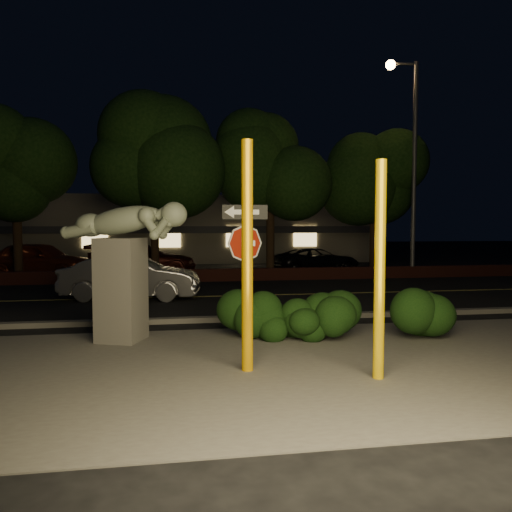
{
  "coord_description": "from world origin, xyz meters",
  "views": [
    {
      "loc": [
        -1.71,
        -8.71,
        2.28
      ],
      "look_at": [
        0.07,
        1.98,
        1.6
      ],
      "focal_mm": 35.0,
      "sensor_mm": 36.0,
      "label": 1
    }
  ],
  "objects_px": {
    "yellow_pole_right": "(380,271)",
    "signpost": "(245,244)",
    "yellow_pole_left": "(247,257)",
    "streetlight": "(410,150)",
    "parked_car_dark": "(317,260)",
    "sculpture": "(123,256)",
    "parked_car_red": "(39,259)",
    "silver_sedan": "(131,277)",
    "parked_car_darkred": "(142,259)"
  },
  "relations": [
    {
      "from": "yellow_pole_right",
      "to": "signpost",
      "type": "distance_m",
      "value": 3.38
    },
    {
      "from": "yellow_pole_left",
      "to": "yellow_pole_right",
      "type": "xyz_separation_m",
      "value": [
        1.85,
        -0.71,
        -0.17
      ]
    },
    {
      "from": "streetlight",
      "to": "parked_car_dark",
      "type": "xyz_separation_m",
      "value": [
        -3.09,
        3.24,
        -4.87
      ]
    },
    {
      "from": "sculpture",
      "to": "streetlight",
      "type": "xyz_separation_m",
      "value": [
        10.89,
        10.03,
        3.78
      ]
    },
    {
      "from": "sculpture",
      "to": "yellow_pole_left",
      "type": "bearing_deg",
      "value": -27.87
    },
    {
      "from": "yellow_pole_right",
      "to": "parked_car_red",
      "type": "height_order",
      "value": "yellow_pole_right"
    },
    {
      "from": "yellow_pole_left",
      "to": "yellow_pole_right",
      "type": "relative_size",
      "value": 1.11
    },
    {
      "from": "yellow_pole_left",
      "to": "silver_sedan",
      "type": "distance_m",
      "value": 8.47
    },
    {
      "from": "yellow_pole_left",
      "to": "parked_car_darkred",
      "type": "relative_size",
      "value": 0.73
    },
    {
      "from": "sculpture",
      "to": "silver_sedan",
      "type": "distance_m",
      "value": 5.76
    },
    {
      "from": "silver_sedan",
      "to": "parked_car_red",
      "type": "distance_m",
      "value": 8.62
    },
    {
      "from": "silver_sedan",
      "to": "yellow_pole_left",
      "type": "bearing_deg",
      "value": -154.54
    },
    {
      "from": "parked_car_red",
      "to": "parked_car_dark",
      "type": "height_order",
      "value": "parked_car_red"
    },
    {
      "from": "yellow_pole_left",
      "to": "parked_car_dark",
      "type": "relative_size",
      "value": 0.86
    },
    {
      "from": "sculpture",
      "to": "streetlight",
      "type": "distance_m",
      "value": 15.28
    },
    {
      "from": "silver_sedan",
      "to": "yellow_pole_right",
      "type": "bearing_deg",
      "value": -145.29
    },
    {
      "from": "signpost",
      "to": "streetlight",
      "type": "height_order",
      "value": "streetlight"
    },
    {
      "from": "yellow_pole_right",
      "to": "sculpture",
      "type": "bearing_deg",
      "value": 141.79
    },
    {
      "from": "signpost",
      "to": "parked_car_darkred",
      "type": "bearing_deg",
      "value": 103.82
    },
    {
      "from": "yellow_pole_left",
      "to": "signpost",
      "type": "bearing_deg",
      "value": 82.68
    },
    {
      "from": "parked_car_red",
      "to": "parked_car_darkred",
      "type": "relative_size",
      "value": 0.92
    },
    {
      "from": "parked_car_darkred",
      "to": "parked_car_dark",
      "type": "bearing_deg",
      "value": -89.14
    },
    {
      "from": "yellow_pole_left",
      "to": "yellow_pole_right",
      "type": "bearing_deg",
      "value": -21.06
    },
    {
      "from": "sculpture",
      "to": "streetlight",
      "type": "bearing_deg",
      "value": 63.59
    },
    {
      "from": "parked_car_darkred",
      "to": "sculpture",
      "type": "bearing_deg",
      "value": -176.11
    },
    {
      "from": "yellow_pole_left",
      "to": "sculpture",
      "type": "relative_size",
      "value": 1.32
    },
    {
      "from": "yellow_pole_left",
      "to": "silver_sedan",
      "type": "height_order",
      "value": "yellow_pole_left"
    },
    {
      "from": "streetlight",
      "to": "silver_sedan",
      "type": "distance_m",
      "value": 12.94
    },
    {
      "from": "yellow_pole_right",
      "to": "silver_sedan",
      "type": "bearing_deg",
      "value": 115.89
    },
    {
      "from": "streetlight",
      "to": "silver_sedan",
      "type": "height_order",
      "value": "streetlight"
    },
    {
      "from": "yellow_pole_right",
      "to": "parked_car_red",
      "type": "distance_m",
      "value": 18.35
    },
    {
      "from": "parked_car_dark",
      "to": "parked_car_darkred",
      "type": "bearing_deg",
      "value": 79.0
    },
    {
      "from": "streetlight",
      "to": "parked_car_red",
      "type": "relative_size",
      "value": 2.02
    },
    {
      "from": "signpost",
      "to": "parked_car_red",
      "type": "bearing_deg",
      "value": 120.85
    },
    {
      "from": "signpost",
      "to": "sculpture",
      "type": "relative_size",
      "value": 0.99
    },
    {
      "from": "yellow_pole_right",
      "to": "parked_car_dark",
      "type": "distance_m",
      "value": 16.84
    },
    {
      "from": "yellow_pole_left",
      "to": "parked_car_red",
      "type": "bearing_deg",
      "value": 114.18
    },
    {
      "from": "parked_car_red",
      "to": "yellow_pole_left",
      "type": "bearing_deg",
      "value": -140.33
    },
    {
      "from": "yellow_pole_left",
      "to": "signpost",
      "type": "distance_m",
      "value": 2.3
    },
    {
      "from": "yellow_pole_left",
      "to": "yellow_pole_right",
      "type": "distance_m",
      "value": 1.99
    },
    {
      "from": "yellow_pole_left",
      "to": "parked_car_red",
      "type": "relative_size",
      "value": 0.79
    },
    {
      "from": "streetlight",
      "to": "signpost",
      "type": "bearing_deg",
      "value": -122.82
    },
    {
      "from": "sculpture",
      "to": "streetlight",
      "type": "relative_size",
      "value": 0.3
    },
    {
      "from": "silver_sedan",
      "to": "parked_car_red",
      "type": "relative_size",
      "value": 0.91
    },
    {
      "from": "yellow_pole_right",
      "to": "parked_car_dark",
      "type": "xyz_separation_m",
      "value": [
        3.86,
        16.36,
        -1.03
      ]
    },
    {
      "from": "yellow_pole_right",
      "to": "silver_sedan",
      "type": "distance_m",
      "value": 9.78
    },
    {
      "from": "silver_sedan",
      "to": "sculpture",
      "type": "bearing_deg",
      "value": -167.97
    },
    {
      "from": "signpost",
      "to": "parked_car_red",
      "type": "height_order",
      "value": "signpost"
    },
    {
      "from": "parked_car_darkred",
      "to": "parked_car_dark",
      "type": "relative_size",
      "value": 1.18
    },
    {
      "from": "yellow_pole_left",
      "to": "parked_car_red",
      "type": "height_order",
      "value": "yellow_pole_left"
    }
  ]
}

